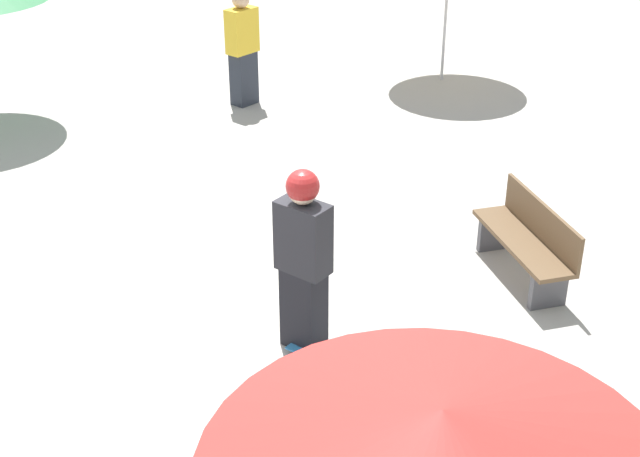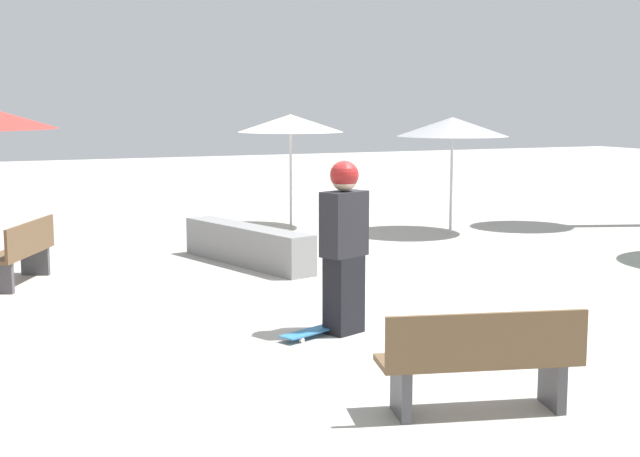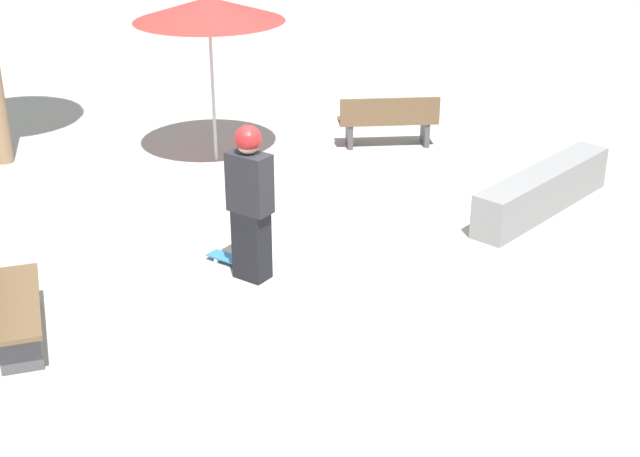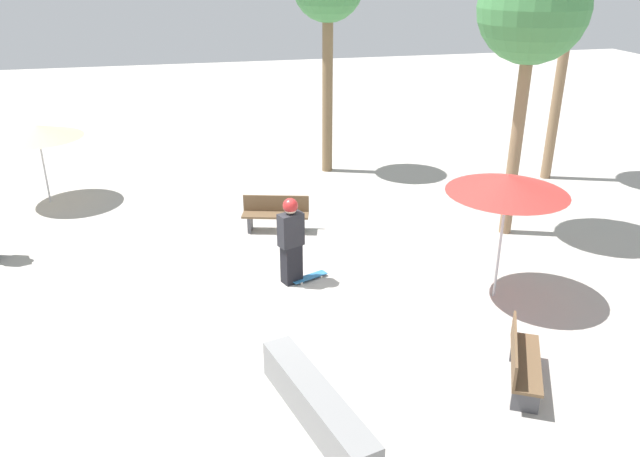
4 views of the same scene
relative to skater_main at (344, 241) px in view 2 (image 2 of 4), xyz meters
name	(u,v)px [view 2 (image 2 of 4)]	position (x,y,z in m)	size (l,w,h in m)	color
ground_plane	(378,317)	(-0.47, 0.66, -0.99)	(60.00, 60.00, 0.00)	#ADA8A0
skater_main	(344,241)	(0.00, 0.00, 0.00)	(0.43, 0.55, 1.84)	black
skateboard	(313,331)	(0.01, -0.37, -0.93)	(0.49, 0.82, 0.07)	teal
concrete_ledge	(247,245)	(-4.24, 0.44, -0.70)	(2.85, 1.14, 0.59)	gray
bench_near	(481,362)	(2.69, -0.12, -0.56)	(0.85, 1.66, 0.85)	#47474C
bench_far	(21,253)	(-4.11, -2.84, -0.56)	(1.62, 1.15, 0.85)	#47474C
shade_umbrella_grey	(452,127)	(-5.77, 5.03, 0.99)	(2.07, 2.07, 2.16)	#B7B7BC
shade_umbrella_cream	(291,123)	(-7.63, 2.56, 1.04)	(2.04, 2.04, 2.20)	#B7B7BC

